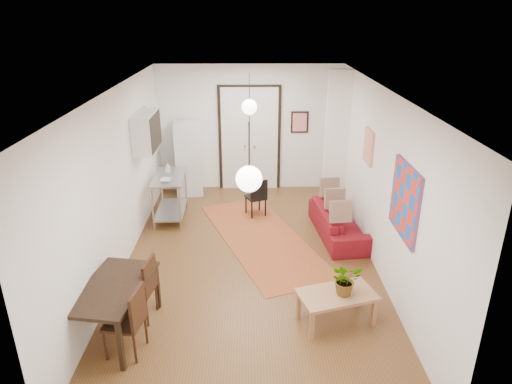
{
  "coord_description": "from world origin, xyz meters",
  "views": [
    {
      "loc": [
        0.02,
        -6.8,
        4.04
      ],
      "look_at": [
        0.11,
        0.08,
        1.25
      ],
      "focal_mm": 32.0,
      "sensor_mm": 36.0,
      "label": 1
    }
  ],
  "objects_px": {
    "sofa": "(338,222)",
    "coffee_table": "(337,297)",
    "black_side_chair": "(256,193)",
    "dining_chair_far": "(125,312)",
    "kitchen_counter": "(170,191)",
    "fridge": "(188,158)",
    "dining_table": "(113,291)",
    "dining_chair_near": "(138,281)"
  },
  "relations": [
    {
      "from": "sofa",
      "to": "coffee_table",
      "type": "bearing_deg",
      "value": 163.09
    },
    {
      "from": "black_side_chair",
      "to": "dining_chair_far",
      "type": "bearing_deg",
      "value": 44.26
    },
    {
      "from": "coffee_table",
      "to": "black_side_chair",
      "type": "xyz_separation_m",
      "value": [
        -1.06,
        3.6,
        0.07
      ]
    },
    {
      "from": "black_side_chair",
      "to": "kitchen_counter",
      "type": "bearing_deg",
      "value": -16.47
    },
    {
      "from": "coffee_table",
      "to": "fridge",
      "type": "distance_m",
      "value": 5.45
    },
    {
      "from": "sofa",
      "to": "coffee_table",
      "type": "relative_size",
      "value": 1.62
    },
    {
      "from": "dining_table",
      "to": "dining_chair_near",
      "type": "bearing_deg",
      "value": 65.47
    },
    {
      "from": "dining_chair_far",
      "to": "fridge",
      "type": "bearing_deg",
      "value": -172.3
    },
    {
      "from": "fridge",
      "to": "dining_chair_far",
      "type": "relative_size",
      "value": 1.83
    },
    {
      "from": "dining_chair_near",
      "to": "kitchen_counter",
      "type": "bearing_deg",
      "value": -169.42
    },
    {
      "from": "sofa",
      "to": "coffee_table",
      "type": "xyz_separation_m",
      "value": [
        -0.5,
        -2.58,
        0.12
      ]
    },
    {
      "from": "kitchen_counter",
      "to": "dining_chair_far",
      "type": "height_order",
      "value": "dining_chair_far"
    },
    {
      "from": "fridge",
      "to": "dining_chair_far",
      "type": "height_order",
      "value": "fridge"
    },
    {
      "from": "sofa",
      "to": "kitchen_counter",
      "type": "height_order",
      "value": "kitchen_counter"
    },
    {
      "from": "dining_table",
      "to": "dining_chair_far",
      "type": "xyz_separation_m",
      "value": [
        0.2,
        -0.26,
        -0.13
      ]
    },
    {
      "from": "fridge",
      "to": "dining_chair_far",
      "type": "xyz_separation_m",
      "value": [
        -0.14,
        -5.25,
        -0.31
      ]
    },
    {
      "from": "dining_chair_far",
      "to": "dining_chair_near",
      "type": "bearing_deg",
      "value": -170.72
    },
    {
      "from": "kitchen_counter",
      "to": "dining_chair_far",
      "type": "bearing_deg",
      "value": -90.44
    },
    {
      "from": "sofa",
      "to": "fridge",
      "type": "relative_size",
      "value": 1.11
    },
    {
      "from": "kitchen_counter",
      "to": "dining_chair_near",
      "type": "height_order",
      "value": "dining_chair_near"
    },
    {
      "from": "dining_chair_near",
      "to": "black_side_chair",
      "type": "height_order",
      "value": "dining_chair_near"
    },
    {
      "from": "fridge",
      "to": "dining_chair_near",
      "type": "xyz_separation_m",
      "value": [
        -0.14,
        -4.55,
        -0.31
      ]
    },
    {
      "from": "sofa",
      "to": "dining_table",
      "type": "height_order",
      "value": "dining_table"
    },
    {
      "from": "sofa",
      "to": "kitchen_counter",
      "type": "distance_m",
      "value": 3.41
    },
    {
      "from": "kitchen_counter",
      "to": "black_side_chair",
      "type": "distance_m",
      "value": 1.76
    },
    {
      "from": "fridge",
      "to": "black_side_chair",
      "type": "height_order",
      "value": "fridge"
    },
    {
      "from": "coffee_table",
      "to": "dining_table",
      "type": "bearing_deg",
      "value": -175.88
    },
    {
      "from": "fridge",
      "to": "dining_table",
      "type": "relative_size",
      "value": 1.16
    },
    {
      "from": "kitchen_counter",
      "to": "dining_chair_near",
      "type": "distance_m",
      "value": 3.16
    },
    {
      "from": "fridge",
      "to": "dining_chair_far",
      "type": "bearing_deg",
      "value": -99.58
    },
    {
      "from": "coffee_table",
      "to": "black_side_chair",
      "type": "height_order",
      "value": "black_side_chair"
    },
    {
      "from": "sofa",
      "to": "dining_chair_far",
      "type": "xyz_separation_m",
      "value": [
        -3.23,
        -3.05,
        0.26
      ]
    },
    {
      "from": "coffee_table",
      "to": "dining_chair_near",
      "type": "xyz_separation_m",
      "value": [
        -2.73,
        0.23,
        0.14
      ]
    },
    {
      "from": "dining_chair_near",
      "to": "dining_chair_far",
      "type": "bearing_deg",
      "value": 9.28
    },
    {
      "from": "fridge",
      "to": "dining_chair_far",
      "type": "distance_m",
      "value": 5.26
    },
    {
      "from": "kitchen_counter",
      "to": "fridge",
      "type": "bearing_deg",
      "value": 79.65
    },
    {
      "from": "coffee_table",
      "to": "kitchen_counter",
      "type": "relative_size",
      "value": 0.95
    },
    {
      "from": "dining_chair_far",
      "to": "sofa",
      "type": "bearing_deg",
      "value": 142.66
    },
    {
      "from": "fridge",
      "to": "dining_table",
      "type": "distance_m",
      "value": 5.01
    },
    {
      "from": "dining_table",
      "to": "black_side_chair",
      "type": "relative_size",
      "value": 1.79
    },
    {
      "from": "dining_chair_near",
      "to": "black_side_chair",
      "type": "distance_m",
      "value": 3.77
    },
    {
      "from": "coffee_table",
      "to": "dining_chair_far",
      "type": "relative_size",
      "value": 1.25
    }
  ]
}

